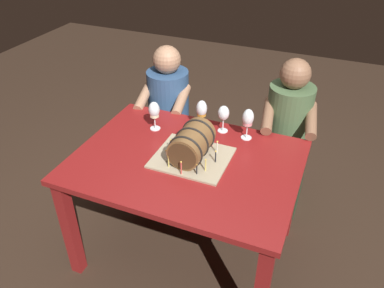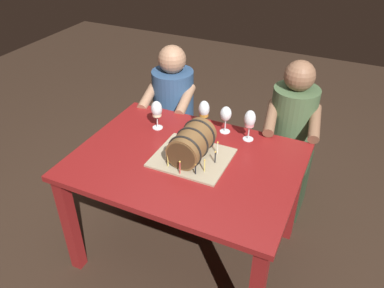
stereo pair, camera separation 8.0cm
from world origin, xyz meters
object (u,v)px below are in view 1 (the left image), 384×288
object	(u,v)px
dining_table	(186,175)
wine_glass_rose	(248,119)
person_seated_right	(284,146)
barrel_cake	(192,145)
wine_glass_amber	(202,110)
wine_glass_empty	(224,114)
person_seated_left	(169,123)
wine_glass_white	(154,111)

from	to	relation	value
dining_table	wine_glass_rose	distance (m)	0.50
wine_glass_rose	person_seated_right	bearing A→B (deg)	61.38
barrel_cake	wine_glass_rose	world-z (taller)	barrel_cake
barrel_cake	wine_glass_amber	bearing A→B (deg)	102.32
wine_glass_amber	wine_glass_rose	distance (m)	0.30
wine_glass_empty	person_seated_right	size ratio (longest dim) A/B	0.15
wine_glass_rose	person_seated_right	distance (m)	0.55
person_seated_right	dining_table	bearing A→B (deg)	-122.54
wine_glass_empty	person_seated_right	world-z (taller)	person_seated_right
barrel_cake	person_seated_left	distance (m)	0.90
barrel_cake	wine_glass_rose	xyz separation A→B (m)	(0.23, 0.33, 0.04)
wine_glass_white	wine_glass_rose	world-z (taller)	wine_glass_rose
wine_glass_empty	wine_glass_amber	bearing A→B (deg)	-175.02
dining_table	wine_glass_white	world-z (taller)	wine_glass_white
wine_glass_empty	person_seated_left	xyz separation A→B (m)	(-0.55, 0.34, -0.37)
dining_table	person_seated_left	bearing A→B (deg)	122.48
barrel_cake	wine_glass_rose	size ratio (longest dim) A/B	2.09
wine_glass_amber	wine_glass_rose	xyz separation A→B (m)	(0.30, -0.01, 0.01)
dining_table	person_seated_left	xyz separation A→B (m)	(-0.45, 0.71, -0.14)
person_seated_right	wine_glass_empty	bearing A→B (deg)	-136.76
person_seated_left	person_seated_right	distance (m)	0.90
wine_glass_amber	dining_table	bearing A→B (deg)	-82.69
dining_table	wine_glass_rose	xyz separation A→B (m)	(0.26, 0.35, 0.25)
wine_glass_empty	person_seated_right	distance (m)	0.61
wine_glass_rose	wine_glass_white	bearing A→B (deg)	-168.38
wine_glass_empty	wine_glass_rose	distance (m)	0.16
wine_glass_rose	person_seated_left	bearing A→B (deg)	153.23
dining_table	barrel_cake	size ratio (longest dim) A/B	3.04
barrel_cake	wine_glass_rose	bearing A→B (deg)	55.14
wine_glass_rose	person_seated_right	world-z (taller)	person_seated_right
dining_table	wine_glass_rose	bearing A→B (deg)	53.79
barrel_cake	person_seated_right	distance (m)	0.87
wine_glass_white	person_seated_right	bearing A→B (deg)	31.73
dining_table	wine_glass_white	bearing A→B (deg)	143.62
wine_glass_amber	wine_glass_empty	size ratio (longest dim) A/B	1.08
dining_table	wine_glass_empty	xyz separation A→B (m)	(0.10, 0.37, 0.24)
dining_table	barrel_cake	distance (m)	0.21
wine_glass_white	wine_glass_amber	bearing A→B (deg)	25.28
barrel_cake	wine_glass_white	world-z (taller)	barrel_cake
wine_glass_amber	person_seated_left	size ratio (longest dim) A/B	0.17
dining_table	wine_glass_white	distance (m)	0.46
person_seated_left	wine_glass_white	bearing A→B (deg)	-74.21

